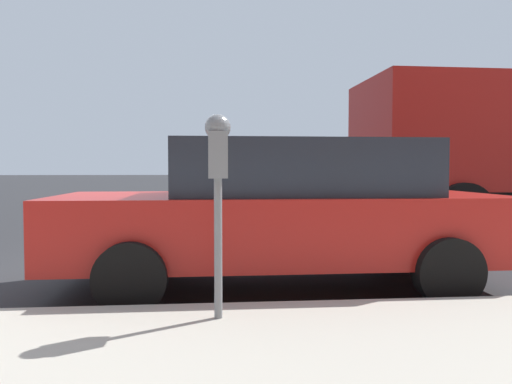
# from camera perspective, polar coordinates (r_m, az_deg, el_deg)

# --- Properties ---
(ground_plane) EXTENTS (220.00, 220.00, 0.00)m
(ground_plane) POSITION_cam_1_polar(r_m,az_deg,el_deg) (6.48, -13.69, -8.70)
(ground_plane) COLOR #2B2B2D
(parking_meter) EXTENTS (0.21, 0.19, 1.51)m
(parking_meter) POSITION_cam_1_polar(r_m,az_deg,el_deg) (3.67, -4.38, 3.33)
(parking_meter) COLOR gray
(parking_meter) RESTS_ON sidewalk
(car_red) EXTENTS (2.01, 4.64, 1.56)m
(car_red) POSITION_cam_1_polar(r_m,az_deg,el_deg) (5.33, 3.32, -2.19)
(car_red) COLOR #B21E19
(car_red) RESTS_ON ground_plane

